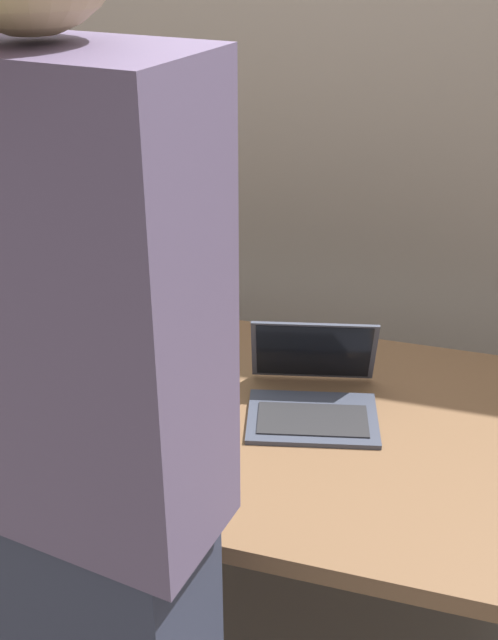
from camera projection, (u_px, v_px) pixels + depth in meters
ground_plane at (236, 613)px, 2.20m from camera, size 8.00×8.00×0.00m
desk at (233, 432)px, 1.91m from camera, size 1.60×0.90×0.71m
laptop at (313, 391)px, 1.86m from camera, size 0.37×0.35×0.20m
beer_bottle_dark at (152, 341)px, 1.94m from camera, size 0.07×0.07×0.30m
beer_bottle_brown at (202, 338)px, 1.97m from camera, size 0.07×0.07×0.29m
person_figure at (93, 501)px, 1.14m from camera, size 0.42×0.33×1.90m
back_wall at (316, 92)px, 2.33m from camera, size 6.00×0.10×2.60m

